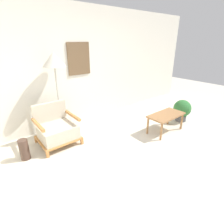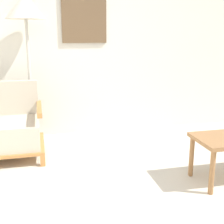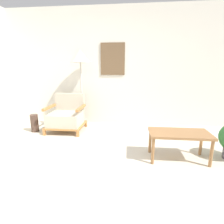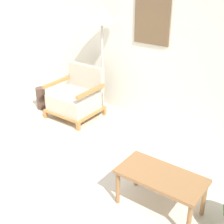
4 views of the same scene
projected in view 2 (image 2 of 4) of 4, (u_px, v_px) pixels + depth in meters
name	position (u px, v px, depth m)	size (l,w,h in m)	color
wall_back	(80.00, 30.00, 3.94)	(8.00, 0.09, 2.70)	silver
armchair	(7.00, 129.00, 3.35)	(0.75, 0.69, 0.79)	#B2753D
floor_lamp	(25.00, 13.00, 3.46)	(0.45, 0.45, 1.74)	#B7B2A8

